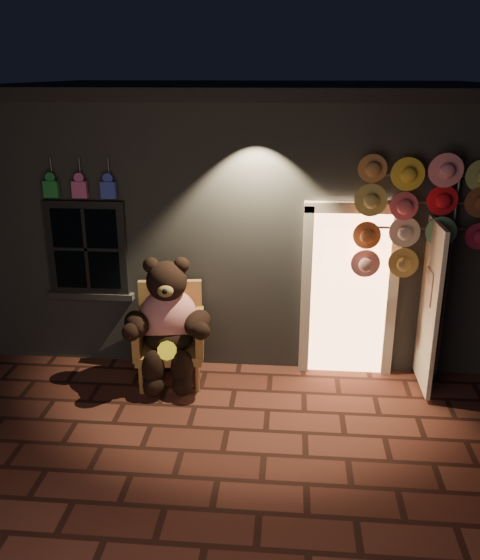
# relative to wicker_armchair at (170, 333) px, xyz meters

# --- Properties ---
(ground) EXTENTS (60.00, 60.00, 0.00)m
(ground) POSITION_rel_wicker_armchair_xyz_m (0.82, -1.11, -0.59)
(ground) COLOR brown
(ground) RESTS_ON ground
(shop_building) EXTENTS (7.30, 5.95, 3.51)m
(shop_building) POSITION_rel_wicker_armchair_xyz_m (0.82, 2.88, 1.14)
(shop_building) COLOR slate
(shop_building) RESTS_ON ground
(wicker_armchair) EXTENTS (0.90, 0.83, 1.19)m
(wicker_armchair) POSITION_rel_wicker_armchair_xyz_m (0.00, 0.00, 0.00)
(wicker_armchair) COLOR #B18344
(wicker_armchair) RESTS_ON ground
(teddy_bear) EXTENTS (1.13, 0.93, 1.56)m
(teddy_bear) POSITION_rel_wicker_armchair_xyz_m (0.01, -0.15, 0.21)
(teddy_bear) COLOR red
(teddy_bear) RESTS_ON ground
(hat_rack) EXTENTS (1.56, 0.22, 2.75)m
(hat_rack) POSITION_rel_wicker_armchair_xyz_m (2.88, 0.17, 1.51)
(hat_rack) COLOR #59595E
(hat_rack) RESTS_ON ground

